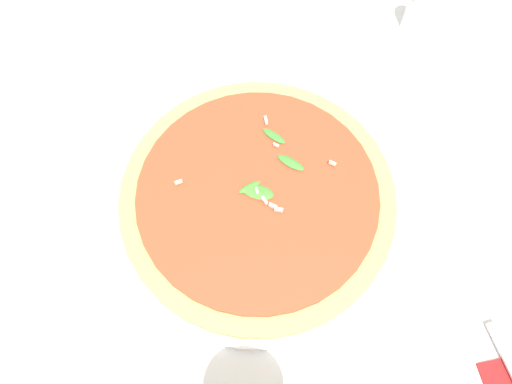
% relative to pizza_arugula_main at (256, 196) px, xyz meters
% --- Properties ---
extents(ground_plane, '(6.00, 6.00, 0.00)m').
position_rel_pizza_arugula_main_xyz_m(ground_plane, '(0.00, 0.03, -0.02)').
color(ground_plane, white).
extents(pizza_arugula_main, '(0.36, 0.36, 0.05)m').
position_rel_pizza_arugula_main_xyz_m(pizza_arugula_main, '(0.00, 0.00, 0.00)').
color(pizza_arugula_main, white).
rests_on(pizza_arugula_main, ground_plane).
extents(shaker_pepper, '(0.03, 0.03, 0.07)m').
position_rel_pizza_arugula_main_xyz_m(shaker_pepper, '(-0.32, 0.20, 0.02)').
color(shaker_pepper, silver).
rests_on(shaker_pepper, ground_plane).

